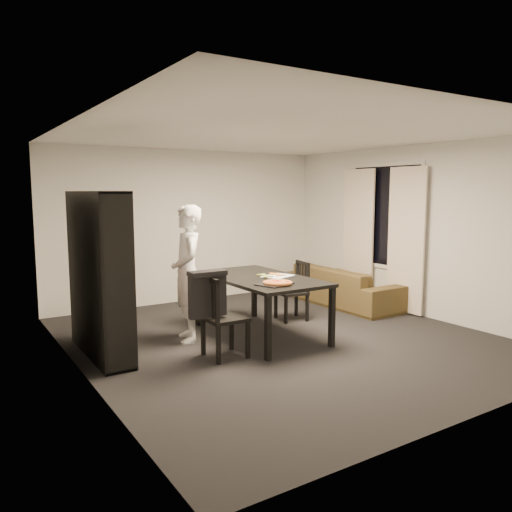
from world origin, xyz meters
TOP-DOWN VIEW (x-y plane):
  - room at (0.00, 0.00)m, footprint 5.01×5.51m
  - window_pane at (2.48, 0.60)m, footprint 0.02×1.40m
  - window_frame at (2.48, 0.60)m, footprint 0.03×1.52m
  - curtain_left at (2.40, 0.08)m, footprint 0.03×0.70m
  - curtain_right at (2.40, 1.12)m, footprint 0.03×0.70m
  - bookshelf at (-2.16, 0.60)m, footprint 0.35×1.50m
  - dining_table at (-0.16, 0.27)m, footprint 1.05×1.88m
  - chair_left at (-1.06, -0.25)m, footprint 0.44×0.44m
  - chair_right at (0.75, 0.68)m, footprint 0.47×0.47m
  - draped_jacket at (-1.19, -0.24)m, footprint 0.44×0.19m
  - person at (-1.06, 0.57)m, footprint 0.56×0.72m
  - baking_tray at (-0.31, -0.28)m, footprint 0.48×0.43m
  - pepperoni_pizza at (-0.29, -0.31)m, footprint 0.35×0.35m
  - kitchen_towel at (0.05, 0.18)m, footprint 0.48×0.42m
  - pizza_slices at (-0.02, 0.24)m, footprint 0.41×0.36m
  - sofa at (2.03, 1.07)m, footprint 0.85×2.18m

SIDE VIEW (x-z plane):
  - sofa at x=2.03m, z-range 0.00..0.64m
  - chair_right at x=0.75m, z-range 0.06..0.93m
  - chair_left at x=-1.06m, z-range 0.07..1.02m
  - dining_table at x=-0.16m, z-range 0.32..1.11m
  - draped_jacket at x=-1.19m, z-range 0.52..1.05m
  - kitchen_towel at x=0.05m, z-range 0.79..0.79m
  - baking_tray at x=-0.31m, z-range 0.79..0.80m
  - pizza_slices at x=-0.02m, z-range 0.79..0.81m
  - pepperoni_pizza at x=-0.29m, z-range 0.80..0.83m
  - person at x=-1.06m, z-range 0.00..1.73m
  - bookshelf at x=-2.16m, z-range 0.00..1.90m
  - curtain_left at x=2.40m, z-range 0.02..2.27m
  - curtain_right at x=2.40m, z-range 0.02..2.27m
  - room at x=0.00m, z-range 0.00..2.60m
  - window_pane at x=2.48m, z-range 0.70..2.30m
  - window_frame at x=2.48m, z-range 0.64..2.36m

